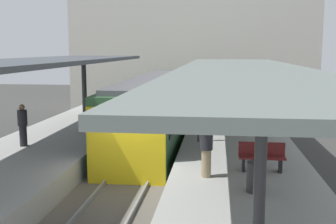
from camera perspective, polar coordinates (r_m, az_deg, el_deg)
The scene contains 15 objects.
ground_plane at distance 13.83m, azimuth -6.04°, elevation -11.12°, with size 80.00×80.00×0.00m, color #383835.
platform_left at distance 14.96m, azimuth -20.55°, elevation -8.09°, with size 4.40×28.00×1.00m, color #9E9E99.
platform_right at distance 13.37m, azimuth 10.25°, elevation -9.65°, with size 4.40×28.00×1.00m, color #9E9E99.
track_ballast at distance 13.80m, azimuth -6.04°, elevation -10.73°, with size 3.20×28.00×0.20m, color #59544C.
rail_near_side at distance 13.92m, azimuth -8.99°, elevation -9.88°, with size 0.08×28.00×0.14m, color slate.
rail_far_side at distance 13.61m, azimuth -3.05°, elevation -10.22°, with size 0.08×28.00×0.14m, color slate.
commuter_train at distance 20.39m, azimuth -1.57°, elevation 0.36°, with size 2.78×13.96×3.10m.
canopy_left at distance 15.63m, azimuth -18.91°, elevation 6.33°, with size 4.18×21.00×3.28m.
canopy_right at distance 14.12m, azimuth 10.30°, elevation 5.65°, with size 4.18×21.00×3.08m.
platform_bench at distance 12.94m, azimuth 12.79°, elevation -5.90°, with size 1.40×0.41×0.86m.
platform_sign at distance 16.38m, azimuth 4.27°, elevation 1.46°, with size 0.90×0.08×2.21m.
litter_bin at distance 11.04m, azimuth 11.92°, elevation -8.77°, with size 0.44×0.44×0.80m, color #2D2D30.
passenger_near_bench at distance 16.65m, azimuth -19.40°, elevation -1.65°, with size 0.36×0.36×1.61m.
passenger_mid_platform at distance 11.98m, azimuth 5.32°, elevation -5.07°, with size 0.36×0.36×1.61m.
station_building_backdrop at distance 32.75m, azimuth 3.53°, elevation 10.09°, with size 18.00×6.00×11.00m, color beige.
Camera 1 is at (2.96, -12.68, 4.67)m, focal length 44.22 mm.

